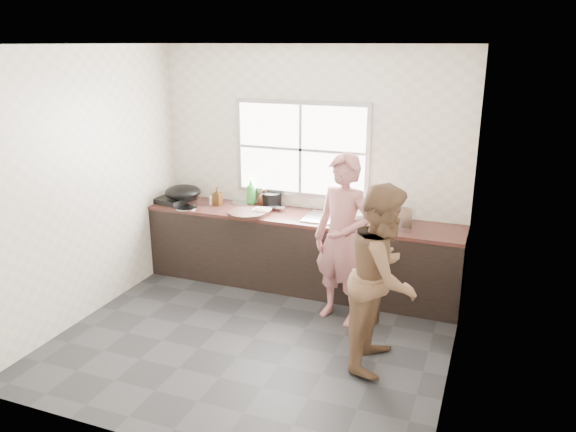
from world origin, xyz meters
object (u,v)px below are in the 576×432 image
at_px(bottle_brown_short, 264,198).
at_px(glass_jar, 212,200).
at_px(wok, 183,192).
at_px(pot_lid_left, 186,208).
at_px(pot_lid_right, 243,202).
at_px(woman, 342,245).
at_px(person_side, 383,277).
at_px(bowl_held, 345,224).
at_px(bottle_green, 251,191).
at_px(plate_food, 243,211).
at_px(dish_rack, 396,215).
at_px(cutting_board, 247,213).
at_px(bottle_brown_tall, 217,197).
at_px(black_pot, 272,199).
at_px(burner, 172,199).
at_px(bowl_mince, 262,211).
at_px(bowl_crabs, 352,217).

bearing_deg(bottle_brown_short, glass_jar, -163.05).
xyz_separation_m(bottle_brown_short, wok, (-0.94, -0.28, 0.05)).
relative_size(pot_lid_left, pot_lid_right, 0.97).
distance_m(woman, person_side, 0.84).
xyz_separation_m(bowl_held, bottle_green, (-1.29, 0.44, 0.13)).
height_order(pot_lid_left, pot_lid_right, same).
xyz_separation_m(plate_food, dish_rack, (1.74, 0.05, 0.13)).
height_order(cutting_board, glass_jar, glass_jar).
bearing_deg(bottle_brown_tall, bottle_green, 27.53).
bearing_deg(plate_food, cutting_board, -43.90).
distance_m(black_pot, burner, 1.23).
xyz_separation_m(bowl_mince, wok, (-1.05, 0.04, 0.11)).
bearing_deg(black_pot, burner, -168.32).
bearing_deg(wok, dish_rack, -0.14).
xyz_separation_m(wok, pot_lid_right, (0.65, 0.28, -0.13)).
bearing_deg(bowl_crabs, black_pot, 170.65).
height_order(plate_food, pot_lid_left, plate_food).
distance_m(woman, dish_rack, 0.72).
relative_size(bottle_green, bottle_brown_tall, 1.60).
xyz_separation_m(bowl_crabs, dish_rack, (0.49, -0.12, 0.10)).
xyz_separation_m(bottle_green, bottle_brown_short, (0.17, 0.00, -0.07)).
relative_size(person_side, cutting_board, 3.76).
height_order(glass_jar, pot_lid_right, glass_jar).
bearing_deg(black_pot, cutting_board, -104.42).
bearing_deg(bottle_brown_short, bottle_green, 180.00).
xyz_separation_m(plate_food, bottle_brown_short, (0.12, 0.34, 0.08)).
distance_m(bottle_brown_short, pot_lid_right, 0.30).
bearing_deg(bottle_green, wok, -160.13).
xyz_separation_m(dish_rack, pot_lid_right, (-1.90, 0.28, -0.13)).
relative_size(woman, plate_food, 8.09).
bearing_deg(burner, bowl_held, -4.88).
distance_m(woman, glass_jar, 1.92).
distance_m(glass_jar, dish_rack, 2.22).
relative_size(bowl_mince, bottle_brown_short, 1.14).
distance_m(woman, pot_lid_right, 1.71).
relative_size(woman, cutting_board, 3.71).
height_order(bowl_crabs, black_pot, black_pot).
distance_m(plate_food, pot_lid_left, 0.69).
bearing_deg(bottle_brown_short, cutting_board, -92.51).
distance_m(burner, pot_lid_right, 0.86).
bearing_deg(pot_lid_right, bottle_green, 0.00).
xyz_separation_m(person_side, wok, (-2.68, 1.20, 0.19)).
bearing_deg(bottle_green, cutting_board, -70.96).
distance_m(bowl_crabs, pot_lid_right, 1.42).
xyz_separation_m(person_side, glass_jar, (-2.34, 1.30, 0.10)).
height_order(bottle_brown_tall, wok, wok).
xyz_separation_m(bottle_brown_tall, wok, (-0.42, -0.09, 0.04)).
height_order(person_side, bowl_mince, person_side).
relative_size(bowl_held, bottle_brown_tall, 0.94).
xyz_separation_m(cutting_board, plate_food, (-0.10, 0.10, -0.01)).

